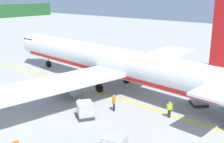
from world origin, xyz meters
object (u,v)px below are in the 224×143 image
cargo_container_near (199,98)px  crew_loader_right (114,101)px  crew_supervisor (170,108)px  cargo_container_mid (85,110)px  airliner_foreground (109,61)px

cargo_container_near → crew_loader_right: cargo_container_near is taller
crew_loader_right → crew_supervisor: size_ratio=1.05×
cargo_container_near → cargo_container_mid: (-10.58, 7.26, -0.01)m
crew_supervisor → cargo_container_mid: bearing=131.1°
cargo_container_near → crew_supervisor: cargo_container_near is taller
airliner_foreground → crew_supervisor: airliner_foreground is taller
cargo_container_near → crew_supervisor: (-5.04, 0.90, 0.13)m
cargo_container_mid → crew_loader_right: 3.43m
crew_loader_right → crew_supervisor: crew_loader_right is taller
crew_loader_right → crew_supervisor: 5.76m
cargo_container_mid → crew_supervisor: bearing=-48.9°
cargo_container_near → crew_supervisor: 5.12m
crew_loader_right → crew_supervisor: bearing=-66.6°
cargo_container_near → crew_supervisor: size_ratio=1.39×
airliner_foreground → cargo_container_near: size_ratio=17.50×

